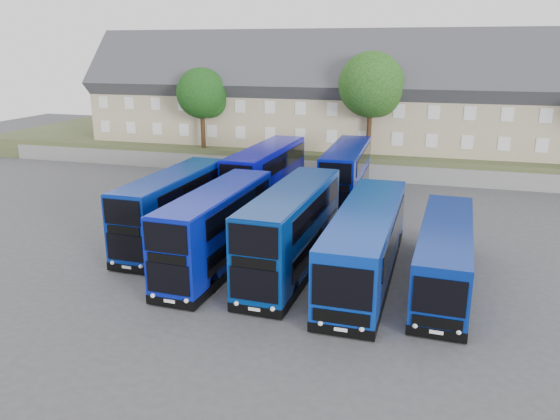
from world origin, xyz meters
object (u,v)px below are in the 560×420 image
at_px(coach_east_a, 366,244).
at_px(tree_mid, 373,87).
at_px(dd_front_left, 173,209).
at_px(tree_west, 203,95).
at_px(dd_front_mid, 217,230).

relative_size(coach_east_a, tree_mid, 1.45).
bearing_deg(dd_front_left, tree_west, 109.89).
height_order(coach_east_a, tree_west, tree_west).
relative_size(dd_front_left, tree_mid, 1.16).
bearing_deg(tree_mid, tree_west, -178.21).
height_order(dd_front_mid, tree_west, tree_west).
relative_size(dd_front_left, dd_front_mid, 0.99).
distance_m(dd_front_mid, tree_west, 26.36).
xyz_separation_m(dd_front_mid, tree_west, (-10.87, 23.50, 4.97)).
relative_size(dd_front_mid, tree_mid, 1.17).
distance_m(tree_west, tree_mid, 16.04).
bearing_deg(tree_west, dd_front_left, -71.65).
xyz_separation_m(dd_front_mid, coach_east_a, (7.79, 0.89, -0.30)).
bearing_deg(dd_front_mid, tree_mid, 80.13).
xyz_separation_m(coach_east_a, tree_mid, (-2.66, 23.11, 6.28)).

